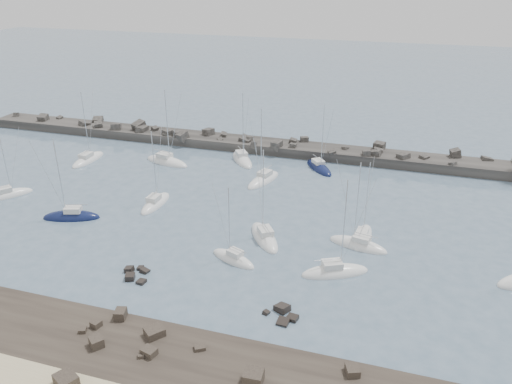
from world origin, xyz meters
TOP-DOWN VIEW (x-y plane):
  - ground at (0.00, 0.00)m, footprint 400.00×400.00m
  - rock_shelf at (0.41, -21.98)m, footprint 140.00×12.33m
  - rock_cluster_near at (-4.31, -9.12)m, footprint 3.74×3.47m
  - rock_cluster_far at (14.53, -11.17)m, footprint 4.06×3.70m
  - breakwater at (-7.75, 37.98)m, footprint 115.00×7.81m
  - sailboat_0 at (-35.34, 4.89)m, footprint 6.39×7.44m
  - sailboat_1 at (-32.33, 22.40)m, footprint 3.12×9.02m
  - sailboat_2 at (-20.90, 1.41)m, footprint 8.69×5.03m
  - sailboat_3 at (-11.21, 9.11)m, footprint 2.63×8.01m
  - sailboat_4 at (-17.55, 25.83)m, footprint 9.95×5.21m
  - sailboat_5 at (5.68, -2.39)m, footprint 7.00×4.48m
  - sailboat_6 at (2.25, 22.83)m, footprint 5.18×9.21m
  - sailboat_7 at (18.39, -1.58)m, footprint 8.64×6.00m
  - sailboat_8 at (10.34, 31.31)m, footprint 7.08×8.11m
  - sailboat_9 at (20.35, 5.70)m, footprint 8.35×4.24m
  - sailboat_10 at (20.62, 8.00)m, footprint 2.98×7.60m
  - sailboat_13 at (7.92, 3.97)m, footprint 6.98×8.58m
  - sailboat_14 at (-4.33, 30.99)m, footprint 7.50×8.97m

SIDE VIEW (x-z plane):
  - ground at x=0.00m, z-range 0.00..0.00m
  - rock_shelf at x=0.41m, z-range -1.01..1.05m
  - rock_cluster_far at x=14.53m, z-range -0.63..0.78m
  - rock_cluster_near at x=-4.31m, z-range -0.58..0.81m
  - sailboat_10 at x=20.62m, z-range -5.75..6.01m
  - sailboat_8 at x=10.34m, z-range -6.41..6.69m
  - sailboat_1 at x=-32.33m, z-range -6.91..7.19m
  - sailboat_0 at x=-35.34m, z-range -5.90..6.19m
  - sailboat_14 at x=-4.33m, z-range -7.00..7.29m
  - sailboat_9 at x=20.35m, z-range -6.24..6.53m
  - sailboat_5 at x=5.68m, z-range -5.29..5.58m
  - sailboat_3 at x=-11.21m, z-range -6.22..6.52m
  - sailboat_6 at x=2.25m, z-range -6.84..7.14m
  - sailboat_7 at x=18.39m, z-range -6.52..6.82m
  - sailboat_4 at x=-17.55m, z-range -7.39..7.70m
  - sailboat_13 at x=7.92m, z-range -6.69..7.01m
  - sailboat_2 at x=-20.90m, z-range -6.52..6.84m
  - breakwater at x=-7.75m, z-range -2.31..2.91m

